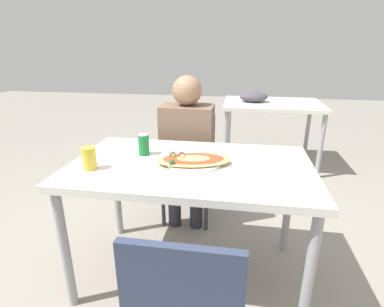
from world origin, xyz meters
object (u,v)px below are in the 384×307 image
(pizza_main, at_px, (193,161))
(drink_glass, at_px, (89,158))
(chair_far_seated, at_px, (190,160))
(person_seated, at_px, (187,140))
(dining_table, at_px, (191,176))
(soda_can, at_px, (144,145))

(pizza_main, relative_size, drink_glass, 3.71)
(chair_far_seated, distance_m, drink_glass, 1.02)
(person_seated, xyz_separation_m, pizza_main, (0.14, -0.62, 0.08))
(dining_table, height_order, soda_can, soda_can)
(person_seated, height_order, pizza_main, person_seated)
(person_seated, distance_m, soda_can, 0.56)
(dining_table, height_order, pizza_main, pizza_main)
(chair_far_seated, bearing_deg, dining_table, 100.19)
(dining_table, distance_m, pizza_main, 0.09)
(drink_glass, bearing_deg, person_seated, 63.81)
(dining_table, height_order, chair_far_seated, chair_far_seated)
(person_seated, bearing_deg, soda_can, 71.92)
(dining_table, relative_size, chair_far_seated, 1.58)
(person_seated, bearing_deg, dining_table, 101.97)
(pizza_main, bearing_deg, person_seated, 102.98)
(chair_far_seated, height_order, soda_can, soda_can)
(chair_far_seated, bearing_deg, pizza_main, 101.07)
(soda_can, xyz_separation_m, drink_glass, (-0.21, -0.26, -0.00))
(pizza_main, bearing_deg, dining_table, 164.35)
(pizza_main, height_order, soda_can, soda_can)
(chair_far_seated, height_order, drink_glass, drink_glass)
(chair_far_seated, relative_size, drink_glass, 7.00)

